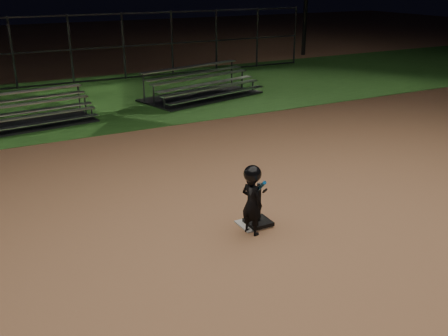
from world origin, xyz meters
TOP-DOWN VIEW (x-y plane):
  - ground at (0.00, 0.00)m, footprint 80.00×80.00m
  - grass_strip at (0.00, 10.00)m, footprint 60.00×8.00m
  - home_plate at (0.00, 0.00)m, footprint 0.45×0.45m
  - batting_tee at (0.07, -0.05)m, footprint 0.38×0.38m
  - child_batter at (-0.17, -0.23)m, footprint 0.43×0.61m
  - bleacher_left at (-2.35, 7.87)m, footprint 3.59×2.07m
  - bleacher_right at (3.24, 8.69)m, footprint 4.28×2.82m
  - backstop_fence at (0.00, 13.00)m, footprint 20.08×0.08m

SIDE VIEW (x-z plane):
  - ground at x=0.00m, z-range 0.00..0.00m
  - grass_strip at x=0.00m, z-range 0.00..0.01m
  - home_plate at x=0.00m, z-range 0.00..0.02m
  - batting_tee at x=0.07m, z-range -0.20..0.50m
  - bleacher_left at x=-2.35m, z-range -0.25..0.59m
  - bleacher_right at x=3.24m, z-range -0.28..0.68m
  - child_batter at x=-0.17m, z-range 0.04..1.17m
  - backstop_fence at x=0.00m, z-range 0.00..2.50m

